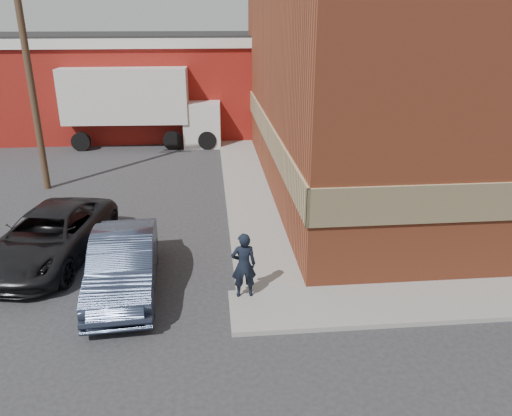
{
  "coord_description": "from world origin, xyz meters",
  "views": [
    {
      "loc": [
        -0.84,
        -11.01,
        6.66
      ],
      "look_at": [
        0.4,
        1.97,
        1.57
      ],
      "focal_mm": 35.0,
      "sensor_mm": 36.0,
      "label": 1
    }
  ],
  "objects_px": {
    "warehouse": "(121,83)",
    "suv_a": "(50,236)",
    "utility_pole": "(29,69)",
    "box_truck": "(143,101)",
    "sedan": "(123,264)",
    "brick_building": "(439,66)",
    "man": "(244,265)"
  },
  "relations": [
    {
      "from": "box_truck",
      "to": "utility_pole",
      "type": "bearing_deg",
      "value": -112.28
    },
    {
      "from": "brick_building",
      "to": "sedan",
      "type": "bearing_deg",
      "value": -143.82
    },
    {
      "from": "brick_building",
      "to": "man",
      "type": "relative_size",
      "value": 10.85
    },
    {
      "from": "box_truck",
      "to": "sedan",
      "type": "bearing_deg",
      "value": -83.11
    },
    {
      "from": "utility_pole",
      "to": "box_truck",
      "type": "height_order",
      "value": "utility_pole"
    },
    {
      "from": "utility_pole",
      "to": "man",
      "type": "bearing_deg",
      "value": -51.4
    },
    {
      "from": "brick_building",
      "to": "utility_pole",
      "type": "distance_m",
      "value": 16.0
    },
    {
      "from": "warehouse",
      "to": "suv_a",
      "type": "distance_m",
      "value": 17.67
    },
    {
      "from": "warehouse",
      "to": "utility_pole",
      "type": "height_order",
      "value": "utility_pole"
    },
    {
      "from": "utility_pole",
      "to": "sedan",
      "type": "relative_size",
      "value": 1.99
    },
    {
      "from": "box_truck",
      "to": "suv_a",
      "type": "bearing_deg",
      "value": -92.51
    },
    {
      "from": "man",
      "to": "box_truck",
      "type": "relative_size",
      "value": 0.2
    },
    {
      "from": "man",
      "to": "suv_a",
      "type": "xyz_separation_m",
      "value": [
        -5.37,
        2.71,
        -0.23
      ]
    },
    {
      "from": "box_truck",
      "to": "brick_building",
      "type": "bearing_deg",
      "value": -25.96
    },
    {
      "from": "sedan",
      "to": "utility_pole",
      "type": "bearing_deg",
      "value": 113.51
    },
    {
      "from": "warehouse",
      "to": "sedan",
      "type": "height_order",
      "value": "warehouse"
    },
    {
      "from": "sedan",
      "to": "suv_a",
      "type": "height_order",
      "value": "sedan"
    },
    {
      "from": "utility_pole",
      "to": "sedan",
      "type": "distance_m",
      "value": 10.37
    },
    {
      "from": "sedan",
      "to": "suv_a",
      "type": "xyz_separation_m",
      "value": [
        -2.37,
        1.96,
        -0.02
      ]
    },
    {
      "from": "warehouse",
      "to": "utility_pole",
      "type": "xyz_separation_m",
      "value": [
        -1.5,
        -11.0,
        1.93
      ]
    },
    {
      "from": "box_truck",
      "to": "warehouse",
      "type": "bearing_deg",
      "value": 115.93
    },
    {
      "from": "man",
      "to": "suv_a",
      "type": "height_order",
      "value": "man"
    },
    {
      "from": "warehouse",
      "to": "suv_a",
      "type": "xyz_separation_m",
      "value": [
        0.51,
        -17.54,
        -2.08
      ]
    },
    {
      "from": "warehouse",
      "to": "man",
      "type": "bearing_deg",
      "value": -73.8
    },
    {
      "from": "man",
      "to": "box_truck",
      "type": "bearing_deg",
      "value": -78.8
    },
    {
      "from": "utility_pole",
      "to": "brick_building",
      "type": "bearing_deg",
      "value": -0.02
    },
    {
      "from": "suv_a",
      "to": "utility_pole",
      "type": "bearing_deg",
      "value": 117.46
    },
    {
      "from": "brick_building",
      "to": "suv_a",
      "type": "relative_size",
      "value": 3.48
    },
    {
      "from": "sedan",
      "to": "man",
      "type": "bearing_deg",
      "value": -17.77
    },
    {
      "from": "man",
      "to": "sedan",
      "type": "relative_size",
      "value": 0.37
    },
    {
      "from": "utility_pole",
      "to": "man",
      "type": "relative_size",
      "value": 5.35
    },
    {
      "from": "warehouse",
      "to": "man",
      "type": "relative_size",
      "value": 9.69
    }
  ]
}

